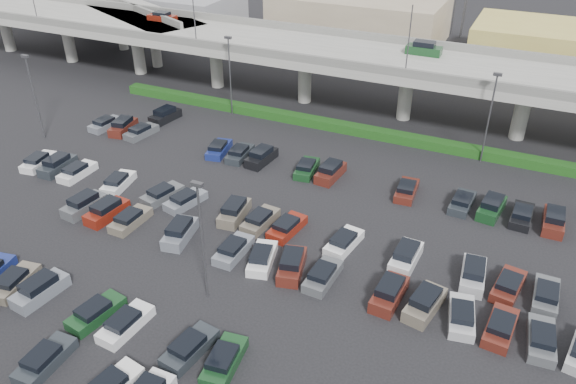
{
  "coord_description": "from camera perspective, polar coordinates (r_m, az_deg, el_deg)",
  "views": [
    {
      "loc": [
        19.68,
        -35.62,
        29.75
      ],
      "look_at": [
        0.53,
        5.89,
        2.0
      ],
      "focal_mm": 35.0,
      "sensor_mm": 36.0,
      "label": 1
    }
  ],
  "objects": [
    {
      "name": "ground",
      "position": [
        50.41,
        -3.36,
        -4.97
      ],
      "size": [
        280.0,
        280.0,
        0.0
      ],
      "primitive_type": "plane",
      "color": "black"
    },
    {
      "name": "overpass",
      "position": [
        74.08,
        8.21,
        13.04
      ],
      "size": [
        150.0,
        13.0,
        15.8
      ],
      "color": "gray",
      "rests_on": "ground"
    },
    {
      "name": "on_ramp",
      "position": [
        108.93,
        -18.09,
        17.69
      ],
      "size": [
        50.93,
        30.13,
        8.8
      ],
      "color": "gray",
      "rests_on": "ground"
    },
    {
      "name": "hedge",
      "position": [
        70.11,
        6.21,
        6.45
      ],
      "size": [
        66.0,
        1.6,
        1.1
      ],
      "primitive_type": "cube",
      "color": "#193F12",
      "rests_on": "ground"
    },
    {
      "name": "parked_cars",
      "position": [
        48.15,
        -6.0,
        -6.18
      ],
      "size": [
        62.9,
        41.65,
        1.67
      ],
      "color": "maroon",
      "rests_on": "ground"
    },
    {
      "name": "light_poles",
      "position": [
        50.35,
        -6.68,
        3.19
      ],
      "size": [
        66.9,
        48.38,
        10.3
      ],
      "color": "#454549",
      "rests_on": "ground"
    },
    {
      "name": "distant_buildings",
      "position": [
        101.11,
        20.44,
        14.47
      ],
      "size": [
        138.0,
        24.0,
        9.0
      ],
      "color": "gray",
      "rests_on": "ground"
    }
  ]
}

